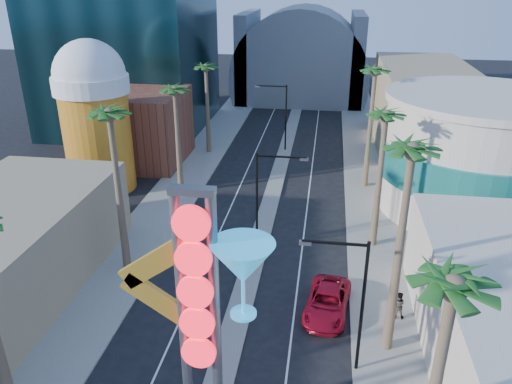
% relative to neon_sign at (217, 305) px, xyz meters
% --- Properties ---
extents(sidewalk_west, '(5.00, 100.00, 0.15)m').
position_rel_neon_sign_xyz_m(sidewalk_west, '(-10.32, 32.04, -7.23)').
color(sidewalk_west, gray).
rests_on(sidewalk_west, ground).
extents(sidewalk_east, '(5.00, 100.00, 0.15)m').
position_rel_neon_sign_xyz_m(sidewalk_east, '(8.68, 32.04, -7.23)').
color(sidewalk_east, gray).
rests_on(sidewalk_east, ground).
extents(median, '(1.60, 84.00, 0.15)m').
position_rel_neon_sign_xyz_m(median, '(-0.82, 35.04, -7.23)').
color(median, gray).
rests_on(median, ground).
extents(brick_filler_west, '(10.00, 10.00, 8.00)m').
position_rel_neon_sign_xyz_m(brick_filler_west, '(-16.82, 35.04, -3.31)').
color(brick_filler_west, brown).
rests_on(brick_filler_west, ground).
extents(filler_east, '(10.00, 20.00, 10.00)m').
position_rel_neon_sign_xyz_m(filler_east, '(15.18, 45.04, -2.31)').
color(filler_east, tan).
rests_on(filler_east, ground).
extents(beer_mug, '(7.00, 7.00, 14.50)m').
position_rel_neon_sign_xyz_m(beer_mug, '(-17.82, 27.04, 0.54)').
color(beer_mug, orange).
rests_on(beer_mug, ground).
extents(turquoise_building, '(16.60, 16.60, 10.60)m').
position_rel_neon_sign_xyz_m(turquoise_building, '(17.18, 27.04, -2.06)').
color(turquoise_building, beige).
rests_on(turquoise_building, ground).
extents(canopy, '(22.00, 16.00, 22.00)m').
position_rel_neon_sign_xyz_m(canopy, '(-0.82, 69.04, -3.00)').
color(canopy, slate).
rests_on(canopy, ground).
extents(neon_sign, '(6.53, 2.60, 12.55)m').
position_rel_neon_sign_xyz_m(neon_sign, '(0.00, 0.00, 0.00)').
color(neon_sign, gray).
rests_on(neon_sign, ground).
extents(streetlight_0, '(3.79, 0.25, 8.00)m').
position_rel_neon_sign_xyz_m(streetlight_0, '(-0.27, 17.04, -2.43)').
color(streetlight_0, black).
rests_on(streetlight_0, ground).
extents(streetlight_1, '(3.79, 0.25, 8.00)m').
position_rel_neon_sign_xyz_m(streetlight_1, '(-1.36, 41.04, -2.43)').
color(streetlight_1, black).
rests_on(streetlight_1, ground).
extents(streetlight_2, '(3.45, 0.25, 8.00)m').
position_rel_neon_sign_xyz_m(streetlight_2, '(5.91, 5.04, -2.47)').
color(streetlight_2, black).
rests_on(streetlight_2, ground).
extents(palm_1, '(2.40, 2.40, 12.70)m').
position_rel_neon_sign_xyz_m(palm_1, '(-9.82, 13.04, 3.52)').
color(palm_1, brown).
rests_on(palm_1, ground).
extents(palm_2, '(2.40, 2.40, 11.20)m').
position_rel_neon_sign_xyz_m(palm_2, '(-9.82, 27.04, 2.17)').
color(palm_2, brown).
rests_on(palm_2, ground).
extents(palm_3, '(2.40, 2.40, 11.20)m').
position_rel_neon_sign_xyz_m(palm_3, '(-9.82, 39.04, 2.17)').
color(palm_3, brown).
rests_on(palm_3, ground).
extents(palm_4, '(2.40, 2.40, 12.20)m').
position_rel_neon_sign_xyz_m(palm_4, '(8.18, -2.96, 3.07)').
color(palm_4, brown).
rests_on(palm_4, ground).
extents(palm_5, '(2.40, 2.40, 13.20)m').
position_rel_neon_sign_xyz_m(palm_5, '(8.18, 7.04, 3.96)').
color(palm_5, brown).
rests_on(palm_5, ground).
extents(palm_6, '(2.40, 2.40, 11.70)m').
position_rel_neon_sign_xyz_m(palm_6, '(8.18, 19.04, 2.62)').
color(palm_6, brown).
rests_on(palm_6, ground).
extents(palm_7, '(2.40, 2.40, 12.70)m').
position_rel_neon_sign_xyz_m(palm_7, '(8.18, 31.04, 3.52)').
color(palm_7, brown).
rests_on(palm_7, ground).
extents(red_pickup, '(3.25, 5.85, 1.55)m').
position_rel_neon_sign_xyz_m(red_pickup, '(4.73, 9.92, -6.53)').
color(red_pickup, maroon).
rests_on(red_pickup, ground).
extents(pedestrian_b, '(0.92, 0.74, 1.80)m').
position_rel_neon_sign_xyz_m(pedestrian_b, '(9.05, 9.88, -6.26)').
color(pedestrian_b, gray).
rests_on(pedestrian_b, sidewalk_east).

